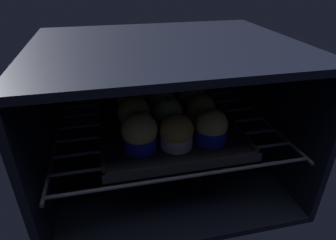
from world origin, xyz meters
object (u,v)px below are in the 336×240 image
muffin_row2_col0 (131,102)px  muffin_row0_col0 (140,133)px  muffin_row0_col2 (211,127)px  muffin_row1_col1 (169,115)px  baking_tray (168,129)px  muffin_row0_col1 (178,133)px  muffin_row2_col1 (162,102)px  muffin_row2_col2 (192,98)px  muffin_row1_col0 (134,115)px  muffin_row1_col2 (201,111)px

muffin_row2_col0 → muffin_row0_col0: bearing=-90.1°
muffin_row0_col2 → muffin_row1_col1: (-7.84, 8.09, -0.01)cm
muffin_row0_col0 → muffin_row1_col1: size_ratio=1.11×
baking_tray → muffin_row0_col2: muffin_row0_col2 is taller
muffin_row0_col1 → muffin_row2_col1: 16.20cm
muffin_row1_col1 → muffin_row2_col0: size_ratio=0.98×
muffin_row0_col2 → muffin_row2_col2: bearing=88.3°
muffin_row0_col0 → muffin_row1_col0: muffin_row0_col0 is taller
baking_tray → muffin_row2_col1: size_ratio=4.25×
muffin_row0_col0 → muffin_row2_col1: size_ratio=1.16×
muffin_row1_col2 → muffin_row2_col2: 8.40cm
muffin_row1_col0 → muffin_row2_col2: (16.64, 7.94, -0.77)cm
muffin_row0_col0 → muffin_row0_col2: size_ratio=1.11×
muffin_row0_col0 → muffin_row0_col1: size_ratio=1.16×
baking_tray → muffin_row2_col1: (0.10, 7.82, 3.90)cm
muffin_row0_col2 → muffin_row1_col1: bearing=134.1°
muffin_row0_col2 → muffin_row1_col1: same height
muffin_row0_col2 → muffin_row1_col2: (0.24, 8.11, 0.09)cm
muffin_row1_col1 → muffin_row1_col0: bearing=176.8°
muffin_row1_col2 → muffin_row2_col0: 18.30cm
muffin_row0_col1 → muffin_row1_col2: 11.53cm
muffin_row0_col2 → muffin_row2_col0: 23.02cm
muffin_row0_col1 → muffin_row1_col2: muffin_row1_col2 is taller
muffin_row1_col2 → muffin_row2_col2: (0.23, 8.39, -0.33)cm
muffin_row0_col0 → muffin_row2_col0: muffin_row0_col0 is taller
muffin_row1_col2 → muffin_row2_col1: bearing=136.1°
muffin_row1_col0 → muffin_row2_col0: bearing=88.7°
muffin_row0_col0 → muffin_row0_col2: bearing=-1.2°
muffin_row2_col0 → muffin_row2_col2: (16.46, -0.08, -0.48)cm
muffin_row0_col1 → muffin_row1_col2: size_ratio=0.96×
muffin_row0_col2 → muffin_row2_col0: size_ratio=0.99×
muffin_row0_col2 → muffin_row1_col1: 11.26cm
muffin_row1_col0 → muffin_row2_col0: size_ratio=1.06×
muffin_row1_col1 → muffin_row2_col1: 7.91cm
muffin_row1_col0 → muffin_row1_col2: 16.41cm
muffin_row1_col0 → muffin_row2_col0: (0.18, 8.02, -0.29)cm
muffin_row1_col1 → muffin_row2_col1: (-0.11, 7.91, -0.11)cm
muffin_row0_col2 → muffin_row1_col0: size_ratio=0.93×
muffin_row2_col0 → muffin_row2_col2: size_ratio=1.09×
muffin_row0_col2 → muffin_row2_col2: size_ratio=1.08×
muffin_row2_col0 → muffin_row2_col1: muffin_row2_col0 is taller
baking_tray → muffin_row2_col1: muffin_row2_col1 is taller
muffin_row0_col2 → muffin_row2_col1: (-7.95, 16.00, -0.12)cm
muffin_row0_col0 → muffin_row0_col1: 8.31cm
muffin_row1_col0 → muffin_row1_col1: 8.35cm
muffin_row0_col2 → muffin_row0_col0: bearing=178.8°
baking_tray → muffin_row0_col2: 12.16cm
baking_tray → muffin_row1_col0: bearing=177.3°
muffin_row0_col1 → baking_tray: bearing=92.1°
baking_tray → muffin_row1_col1: (0.21, -0.09, 4.01)cm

